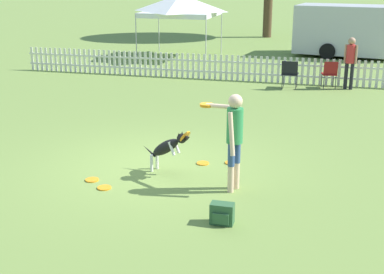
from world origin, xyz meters
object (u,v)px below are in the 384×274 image
at_px(frisbee_midfield, 203,163).
at_px(equipment_trailer, 346,30).
at_px(handler_person, 233,131).
at_px(frisbee_near_dog, 104,188).
at_px(spectator_standing, 350,58).
at_px(canopy_tent_main, 180,5).
at_px(folding_chair_blue_left, 330,72).
at_px(folding_chair_center, 290,72).
at_px(frisbee_near_handler, 92,180).
at_px(frisbee_far_scatter, 231,163).
at_px(backpack_on_grass, 222,214).
at_px(leaping_dog, 168,146).

bearing_deg(frisbee_midfield, equipment_trailer, 79.68).
distance_m(handler_person, frisbee_near_dog, 2.50).
height_order(frisbee_midfield, spectator_standing, spectator_standing).
distance_m(handler_person, canopy_tent_main, 14.79).
distance_m(folding_chair_blue_left, equipment_trailer, 7.17).
bearing_deg(frisbee_near_dog, handler_person, 13.82).
height_order(folding_chair_center, equipment_trailer, equipment_trailer).
bearing_deg(frisbee_near_handler, frisbee_far_scatter, 34.14).
bearing_deg(backpack_on_grass, folding_chair_center, 89.40).
bearing_deg(folding_chair_blue_left, spectator_standing, 176.76).
bearing_deg(backpack_on_grass, leaping_dog, 128.39).
bearing_deg(equipment_trailer, handler_person, -87.76).
distance_m(frisbee_far_scatter, folding_chair_center, 7.37).
height_order(frisbee_midfield, folding_chair_blue_left, folding_chair_blue_left).
height_order(frisbee_near_handler, frisbee_far_scatter, same).
relative_size(leaping_dog, frisbee_near_dog, 4.34).
xyz_separation_m(folding_chair_blue_left, canopy_tent_main, (-6.42, 4.88, 1.70)).
xyz_separation_m(frisbee_near_dog, frisbee_far_scatter, (1.92, 1.84, 0.00)).
xyz_separation_m(frisbee_near_dog, folding_chair_center, (2.40, 9.18, 0.54)).
bearing_deg(canopy_tent_main, handler_person, -70.33).
bearing_deg(equipment_trailer, canopy_tent_main, -152.86).
xyz_separation_m(frisbee_near_dog, equipment_trailer, (4.12, 16.68, 1.17)).
xyz_separation_m(frisbee_near_dog, spectator_standing, (4.24, 9.64, 1.00)).
relative_size(frisbee_midfield, frisbee_far_scatter, 1.00).
distance_m(frisbee_near_handler, folding_chair_blue_left, 10.11).
bearing_deg(canopy_tent_main, frisbee_near_handler, -80.34).
xyz_separation_m(frisbee_near_handler, folding_chair_blue_left, (4.01, 9.26, 0.53)).
xyz_separation_m(leaping_dog, backpack_on_grass, (1.41, -1.79, -0.38)).
xyz_separation_m(backpack_on_grass, folding_chair_center, (0.11, 9.98, 0.39)).
height_order(frisbee_midfield, frisbee_far_scatter, same).
distance_m(folding_chair_blue_left, canopy_tent_main, 8.24).
bearing_deg(handler_person, equipment_trailer, 12.22).
bearing_deg(spectator_standing, leaping_dog, 85.15).
height_order(frisbee_midfield, canopy_tent_main, canopy_tent_main).
relative_size(folding_chair_blue_left, folding_chair_center, 0.97).
height_order(folding_chair_blue_left, canopy_tent_main, canopy_tent_main).
xyz_separation_m(frisbee_midfield, folding_chair_blue_left, (2.26, 7.88, 0.53)).
bearing_deg(backpack_on_grass, frisbee_near_dog, 160.69).
height_order(spectator_standing, equipment_trailer, equipment_trailer).
bearing_deg(frisbee_near_handler, folding_chair_center, 72.70).
height_order(leaping_dog, frisbee_midfield, leaping_dog).
bearing_deg(frisbee_far_scatter, canopy_tent_main, 110.48).
distance_m(frisbee_far_scatter, equipment_trailer, 15.04).
distance_m(folding_chair_center, canopy_tent_main, 7.56).
relative_size(frisbee_midfield, folding_chair_center, 0.27).
xyz_separation_m(handler_person, frisbee_far_scatter, (-0.26, 1.30, -1.07)).
xyz_separation_m(frisbee_near_handler, frisbee_far_scatter, (2.29, 1.55, 0.00)).
distance_m(backpack_on_grass, folding_chair_center, 9.99).
height_order(folding_chair_blue_left, folding_chair_center, folding_chair_center).
bearing_deg(spectator_standing, handler_person, 93.65).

